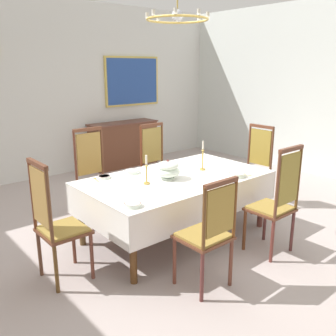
# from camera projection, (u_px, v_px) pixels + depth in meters

# --- Properties ---
(ground) EXTENTS (7.52, 6.64, 0.04)m
(ground) POSITION_uv_depth(u_px,v_px,m) (171.00, 234.00, 4.58)
(ground) COLOR #B7A8A4
(back_wall) EXTENTS (7.52, 0.08, 3.16)m
(back_wall) POSITION_uv_depth(u_px,v_px,m) (50.00, 90.00, 6.61)
(back_wall) COLOR silver
(back_wall) RESTS_ON ground
(right_wall) EXTENTS (0.08, 6.64, 3.16)m
(right_wall) POSITION_uv_depth(u_px,v_px,m) (333.00, 90.00, 6.52)
(right_wall) COLOR silver
(right_wall) RESTS_ON ground
(dining_table) EXTENTS (2.18, 1.22, 0.74)m
(dining_table) POSITION_uv_depth(u_px,v_px,m) (176.00, 183.00, 4.32)
(dining_table) COLOR #573318
(dining_table) RESTS_ON ground
(tablecloth) EXTENTS (2.20, 1.24, 0.36)m
(tablecloth) POSITION_uv_depth(u_px,v_px,m) (176.00, 184.00, 4.32)
(tablecloth) COLOR white
(tablecloth) RESTS_ON dining_table
(chair_south_a) EXTENTS (0.44, 0.42, 1.08)m
(chair_south_a) POSITION_uv_depth(u_px,v_px,m) (208.00, 232.00, 3.29)
(chair_south_a) COLOR brown
(chair_south_a) RESTS_ON ground
(chair_north_a) EXTENTS (0.44, 0.42, 1.24)m
(chair_north_a) POSITION_uv_depth(u_px,v_px,m) (95.00, 176.00, 4.77)
(chair_north_a) COLOR maroon
(chair_north_a) RESTS_ON ground
(chair_south_b) EXTENTS (0.44, 0.42, 1.22)m
(chair_south_b) POSITION_uv_depth(u_px,v_px,m) (276.00, 200.00, 3.91)
(chair_south_b) COLOR brown
(chair_south_b) RESTS_ON ground
(chair_north_b) EXTENTS (0.44, 0.42, 1.19)m
(chair_north_b) POSITION_uv_depth(u_px,v_px,m) (157.00, 164.00, 5.42)
(chair_north_b) COLOR brown
(chair_north_b) RESTS_ON ground
(chair_head_west) EXTENTS (0.42, 0.44, 1.20)m
(chair_head_west) POSITION_uv_depth(u_px,v_px,m) (56.00, 221.00, 3.40)
(chair_head_west) COLOR brown
(chair_head_west) RESTS_ON ground
(chair_head_east) EXTENTS (0.42, 0.44, 1.19)m
(chair_head_east) POSITION_uv_depth(u_px,v_px,m) (254.00, 166.00, 5.27)
(chair_head_east) COLOR brown
(chair_head_east) RESTS_ON ground
(soup_tureen) EXTENTS (0.28, 0.28, 0.23)m
(soup_tureen) POSITION_uv_depth(u_px,v_px,m) (168.00, 170.00, 4.19)
(soup_tureen) COLOR white
(soup_tureen) RESTS_ON tablecloth
(candlestick_west) EXTENTS (0.07, 0.07, 0.33)m
(candlestick_west) POSITION_uv_depth(u_px,v_px,m) (146.00, 173.00, 3.99)
(candlestick_west) COLOR gold
(candlestick_west) RESTS_ON tablecloth
(candlestick_east) EXTENTS (0.07, 0.07, 0.37)m
(candlestick_east) POSITION_uv_depth(u_px,v_px,m) (203.00, 158.00, 4.53)
(candlestick_east) COLOR gold
(candlestick_east) RESTS_ON tablecloth
(bowl_near_left) EXTENTS (0.15, 0.15, 0.03)m
(bowl_near_left) POSITION_uv_depth(u_px,v_px,m) (104.00, 177.00, 4.23)
(bowl_near_left) COLOR white
(bowl_near_left) RESTS_ON tablecloth
(bowl_near_right) EXTENTS (0.20, 0.20, 0.05)m
(bowl_near_right) POSITION_uv_depth(u_px,v_px,m) (237.00, 174.00, 4.29)
(bowl_near_right) COLOR white
(bowl_near_right) RESTS_ON tablecloth
(bowl_far_left) EXTENTS (0.16, 0.16, 0.04)m
(bowl_far_left) POSITION_uv_depth(u_px,v_px,m) (133.00, 204.00, 3.37)
(bowl_far_left) COLOR white
(bowl_far_left) RESTS_ON tablecloth
(bowl_far_right) EXTENTS (0.19, 0.19, 0.04)m
(bowl_far_right) POSITION_uv_depth(u_px,v_px,m) (132.00, 171.00, 4.44)
(bowl_far_right) COLOR white
(bowl_far_right) RESTS_ON tablecloth
(spoon_primary) EXTENTS (0.05, 0.18, 0.01)m
(spoon_primary) POSITION_uv_depth(u_px,v_px,m) (95.00, 179.00, 4.19)
(spoon_primary) COLOR gold
(spoon_primary) RESTS_ON tablecloth
(spoon_secondary) EXTENTS (0.06, 0.17, 0.01)m
(spoon_secondary) POSITION_uv_depth(u_px,v_px,m) (242.00, 174.00, 4.39)
(spoon_secondary) COLOR gold
(spoon_secondary) RESTS_ON tablecloth
(sideboard) EXTENTS (1.44, 0.48, 0.90)m
(sideboard) POSITION_uv_depth(u_px,v_px,m) (124.00, 144.00, 7.52)
(sideboard) COLOR brown
(sideboard) RESTS_ON ground
(framed_painting) EXTENTS (1.32, 0.05, 1.00)m
(framed_painting) POSITION_uv_depth(u_px,v_px,m) (133.00, 81.00, 7.65)
(framed_painting) COLOR #D1B251
(chandelier) EXTENTS (0.67, 0.67, 0.66)m
(chandelier) POSITION_uv_depth(u_px,v_px,m) (177.00, 18.00, 3.84)
(chandelier) COLOR gold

